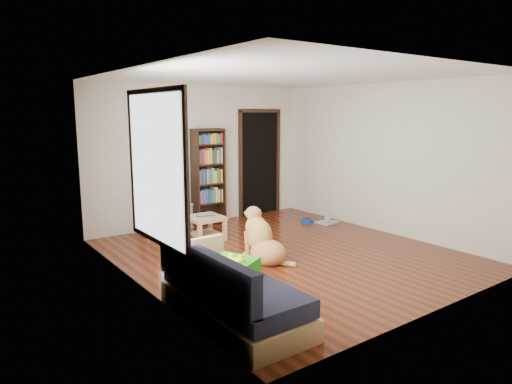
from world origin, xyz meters
TOP-DOWN VIEW (x-y plane):
  - ground at (0.00, 0.00)m, footprint 5.00×5.00m
  - ceiling at (0.00, 0.00)m, footprint 5.00×5.00m
  - wall_back at (0.00, 2.50)m, footprint 4.50×0.00m
  - wall_front at (0.00, -2.50)m, footprint 4.50×0.00m
  - wall_left at (-2.25, 0.00)m, footprint 0.00×5.00m
  - wall_right at (2.25, 0.00)m, footprint 0.00×5.00m
  - green_cushion at (-1.75, -1.24)m, footprint 0.62×0.62m
  - laptop at (-0.59, 1.34)m, footprint 0.39×0.30m
  - dog_bowl at (1.59, 1.25)m, footprint 0.22×0.22m
  - grey_rag at (1.89, 1.00)m, footprint 0.43×0.36m
  - window at (-2.23, -0.50)m, footprint 0.03×1.46m
  - doorway at (1.35, 2.48)m, footprint 1.03×0.05m
  - tv_stand at (-0.90, 2.25)m, footprint 0.90×0.45m
  - crt_tv at (-0.90, 2.27)m, footprint 0.55×0.52m
  - bookshelf at (0.05, 2.34)m, footprint 0.60×0.30m
  - sofa at (-1.87, -1.38)m, footprint 0.80×1.80m
  - coffee_table at (-0.59, 1.37)m, footprint 0.55×0.55m
  - dog at (-0.47, -0.07)m, footprint 0.50×0.96m

SIDE VIEW (x-z plane):
  - ground at x=0.00m, z-range 0.00..0.00m
  - grey_rag at x=1.89m, z-range 0.00..0.03m
  - dog_bowl at x=1.59m, z-range 0.00..0.08m
  - sofa at x=-1.87m, z-range -0.14..0.66m
  - tv_stand at x=-0.90m, z-range 0.02..0.52m
  - coffee_table at x=-0.59m, z-range 0.08..0.48m
  - dog at x=-0.47m, z-range -0.11..0.68m
  - laptop at x=-0.59m, z-range 0.40..0.43m
  - green_cushion at x=-1.75m, z-range 0.42..0.57m
  - crt_tv at x=-0.90m, z-range 0.45..1.03m
  - bookshelf at x=0.05m, z-range 0.10..1.90m
  - doorway at x=1.35m, z-range 0.03..2.21m
  - wall_back at x=0.00m, z-range -0.95..3.55m
  - wall_front at x=0.00m, z-range -0.95..3.55m
  - wall_left at x=-2.25m, z-range -1.20..3.80m
  - wall_right at x=2.25m, z-range -1.20..3.80m
  - window at x=-2.23m, z-range 0.65..2.35m
  - ceiling at x=0.00m, z-range 2.60..2.60m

